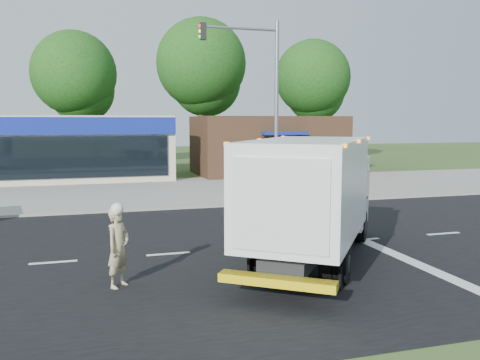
{
  "coord_description": "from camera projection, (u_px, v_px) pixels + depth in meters",
  "views": [
    {
      "loc": [
        -4.98,
        -13.71,
        3.67
      ],
      "look_at": [
        -0.18,
        2.54,
        1.7
      ],
      "focal_mm": 38.0,
      "sensor_mm": 36.0,
      "label": 1
    }
  ],
  "objects": [
    {
      "name": "sidewalk",
      "position": [
        208.0,
        202.0,
        22.69
      ],
      "size": [
        60.0,
        2.4,
        0.12
      ],
      "primitive_type": "cube",
      "color": "gray",
      "rests_on": "ground"
    },
    {
      "name": "retail_strip_mall",
      "position": [
        22.0,
        148.0,
        31.11
      ],
      "size": [
        18.0,
        6.2,
        4.0
      ],
      "color": "beige",
      "rests_on": "ground"
    },
    {
      "name": "road_asphalt",
      "position": [
        270.0,
        247.0,
        14.88
      ],
      "size": [
        60.0,
        14.0,
        0.02
      ],
      "primitive_type": "cube",
      "color": "black",
      "rests_on": "ground"
    },
    {
      "name": "brown_storefront",
      "position": [
        268.0,
        145.0,
        35.66
      ],
      "size": [
        10.0,
        6.7,
        4.0
      ],
      "color": "#382316",
      "rests_on": "ground"
    },
    {
      "name": "traffic_signal_pole",
      "position": [
        263.0,
        92.0,
        22.22
      ],
      "size": [
        3.51,
        0.25,
        8.0
      ],
      "color": "gray",
      "rests_on": "ground"
    },
    {
      "name": "lane_markings",
      "position": [
        333.0,
        254.0,
        13.97
      ],
      "size": [
        55.2,
        7.0,
        0.01
      ],
      "color": "silver",
      "rests_on": "road_asphalt"
    },
    {
      "name": "emergency_worker",
      "position": [
        118.0,
        246.0,
        11.19
      ],
      "size": [
        0.75,
        0.77,
        1.9
      ],
      "rotation": [
        0.0,
        0.0,
        0.86
      ],
      "color": "tan",
      "rests_on": "ground"
    },
    {
      "name": "background_trees",
      "position": [
        142.0,
        74.0,
        40.62
      ],
      "size": [
        36.77,
        7.39,
        12.1
      ],
      "color": "#332114",
      "rests_on": "ground"
    },
    {
      "name": "ems_box_truck",
      "position": [
        313.0,
        191.0,
        13.04
      ],
      "size": [
        6.12,
        7.24,
        3.24
      ],
      "rotation": [
        0.0,
        0.0,
        0.94
      ],
      "color": "black",
      "rests_on": "ground"
    },
    {
      "name": "ground",
      "position": [
        270.0,
        247.0,
        14.88
      ],
      "size": [
        120.0,
        120.0,
        0.0
      ],
      "primitive_type": "plane",
      "color": "#385123",
      "rests_on": "ground"
    },
    {
      "name": "parking_apron",
      "position": [
        185.0,
        187.0,
        28.22
      ],
      "size": [
        60.0,
        9.0,
        0.02
      ],
      "primitive_type": "cube",
      "color": "gray",
      "rests_on": "ground"
    }
  ]
}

